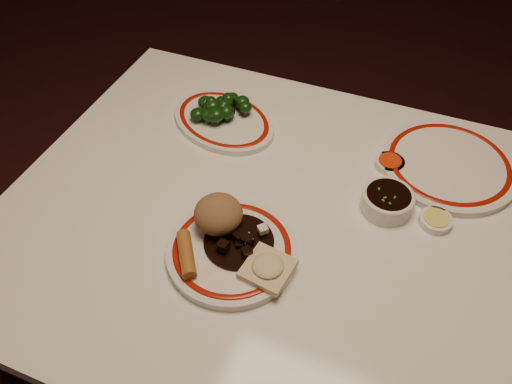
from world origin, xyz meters
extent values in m
plane|color=black|center=(0.00, 0.00, 0.00)|extent=(7.00, 7.00, 0.00)
cube|color=white|center=(0.00, 0.00, 0.73)|extent=(1.20, 0.90, 0.04)
cylinder|color=black|center=(-0.54, -0.39, 0.35)|extent=(0.06, 0.06, 0.71)
cylinder|color=black|center=(-0.54, 0.39, 0.35)|extent=(0.06, 0.06, 0.71)
cylinder|color=white|center=(-0.09, -0.12, 0.76)|extent=(0.27, 0.27, 0.02)
torus|color=maroon|center=(-0.09, -0.12, 0.77)|extent=(0.23, 0.23, 0.00)
ellipsoid|color=olive|center=(-0.14, -0.08, 0.80)|extent=(0.09, 0.09, 0.07)
cylinder|color=#A86829|center=(-0.16, -0.17, 0.78)|extent=(0.08, 0.09, 0.03)
cube|color=beige|center=(-0.01, -0.14, 0.77)|extent=(0.09, 0.09, 0.01)
ellipsoid|color=beige|center=(-0.01, -0.14, 0.78)|extent=(0.06, 0.06, 0.02)
cylinder|color=black|center=(-0.09, -0.10, 0.77)|extent=(0.13, 0.13, 0.00)
cube|color=black|center=(-0.08, -0.11, 0.78)|extent=(0.02, 0.02, 0.01)
cube|color=black|center=(-0.12, -0.08, 0.78)|extent=(0.02, 0.02, 0.01)
cube|color=black|center=(-0.06, -0.13, 0.78)|extent=(0.02, 0.02, 0.02)
cube|color=black|center=(-0.11, -0.10, 0.78)|extent=(0.03, 0.03, 0.02)
cube|color=black|center=(-0.07, -0.10, 0.78)|extent=(0.02, 0.02, 0.02)
cube|color=black|center=(-0.10, -0.08, 0.78)|extent=(0.02, 0.02, 0.02)
cube|color=black|center=(-0.09, -0.10, 0.78)|extent=(0.03, 0.03, 0.02)
cube|color=black|center=(-0.12, -0.09, 0.78)|extent=(0.03, 0.03, 0.02)
cube|color=black|center=(-0.11, -0.13, 0.78)|extent=(0.02, 0.02, 0.02)
cube|color=black|center=(-0.07, -0.10, 0.78)|extent=(0.02, 0.02, 0.01)
cube|color=beige|center=(-0.07, -0.10, 0.78)|extent=(0.02, 0.02, 0.01)
cube|color=beige|center=(-0.05, -0.07, 0.79)|extent=(0.02, 0.02, 0.01)
cube|color=beige|center=(-0.12, -0.08, 0.78)|extent=(0.02, 0.02, 0.01)
torus|color=maroon|center=(-0.27, 0.22, 0.77)|extent=(0.30, 0.30, 0.00)
cylinder|color=#23471C|center=(-0.27, 0.23, 0.77)|extent=(0.01, 0.01, 0.02)
ellipsoid|color=black|center=(-0.27, 0.23, 0.79)|extent=(0.03, 0.03, 0.02)
cylinder|color=#23471C|center=(-0.27, 0.27, 0.77)|extent=(0.01, 0.01, 0.01)
ellipsoid|color=black|center=(-0.27, 0.27, 0.78)|extent=(0.03, 0.03, 0.02)
cylinder|color=#23471C|center=(-0.29, 0.26, 0.77)|extent=(0.01, 0.01, 0.01)
ellipsoid|color=black|center=(-0.29, 0.26, 0.79)|extent=(0.03, 0.03, 0.02)
cylinder|color=#23471C|center=(-0.27, 0.23, 0.77)|extent=(0.01, 0.01, 0.01)
ellipsoid|color=black|center=(-0.27, 0.23, 0.79)|extent=(0.03, 0.03, 0.03)
cylinder|color=#23471C|center=(-0.29, 0.21, 0.77)|extent=(0.01, 0.01, 0.01)
ellipsoid|color=black|center=(-0.29, 0.21, 0.79)|extent=(0.03, 0.03, 0.02)
cylinder|color=#23471C|center=(-0.27, 0.23, 0.77)|extent=(0.01, 0.01, 0.01)
ellipsoid|color=black|center=(-0.27, 0.23, 0.79)|extent=(0.04, 0.04, 0.03)
cylinder|color=#23471C|center=(-0.27, 0.22, 0.77)|extent=(0.01, 0.01, 0.01)
ellipsoid|color=black|center=(-0.27, 0.22, 0.79)|extent=(0.04, 0.04, 0.03)
cylinder|color=#23471C|center=(-0.29, 0.19, 0.77)|extent=(0.01, 0.01, 0.01)
ellipsoid|color=black|center=(-0.29, 0.19, 0.79)|extent=(0.03, 0.03, 0.03)
cylinder|color=#23471C|center=(-0.28, 0.20, 0.77)|extent=(0.01, 0.01, 0.01)
ellipsoid|color=black|center=(-0.28, 0.20, 0.79)|extent=(0.04, 0.04, 0.03)
cylinder|color=#23471C|center=(-0.26, 0.23, 0.77)|extent=(0.01, 0.01, 0.01)
ellipsoid|color=black|center=(-0.26, 0.23, 0.79)|extent=(0.03, 0.03, 0.02)
cylinder|color=#23471C|center=(-0.22, 0.25, 0.77)|extent=(0.01, 0.01, 0.01)
ellipsoid|color=black|center=(-0.22, 0.25, 0.79)|extent=(0.03, 0.03, 0.03)
cylinder|color=#23471C|center=(-0.26, 0.22, 0.77)|extent=(0.01, 0.01, 0.01)
ellipsoid|color=black|center=(-0.26, 0.22, 0.79)|extent=(0.03, 0.03, 0.02)
cylinder|color=#23471C|center=(-0.32, 0.19, 0.77)|extent=(0.01, 0.01, 0.01)
ellipsoid|color=black|center=(-0.32, 0.19, 0.78)|extent=(0.04, 0.04, 0.03)
cylinder|color=#23471C|center=(-0.26, 0.22, 0.77)|extent=(0.01, 0.01, 0.02)
ellipsoid|color=black|center=(-0.26, 0.22, 0.79)|extent=(0.04, 0.04, 0.03)
cylinder|color=#23471C|center=(-0.30, 0.20, 0.77)|extent=(0.01, 0.01, 0.01)
ellipsoid|color=black|center=(-0.30, 0.20, 0.78)|extent=(0.03, 0.03, 0.02)
cylinder|color=#23471C|center=(-0.32, 0.24, 0.77)|extent=(0.01, 0.01, 0.01)
ellipsoid|color=black|center=(-0.32, 0.24, 0.79)|extent=(0.04, 0.04, 0.03)
cylinder|color=#23471C|center=(-0.24, 0.27, 0.77)|extent=(0.01, 0.01, 0.01)
ellipsoid|color=black|center=(-0.24, 0.27, 0.79)|extent=(0.03, 0.03, 0.03)
cylinder|color=#23471C|center=(-0.27, 0.20, 0.77)|extent=(0.01, 0.01, 0.02)
ellipsoid|color=black|center=(-0.27, 0.20, 0.79)|extent=(0.04, 0.04, 0.03)
cylinder|color=#23471C|center=(-0.26, 0.23, 0.77)|extent=(0.01, 0.01, 0.01)
ellipsoid|color=black|center=(-0.26, 0.23, 0.79)|extent=(0.04, 0.04, 0.03)
cylinder|color=#23471C|center=(-0.29, 0.22, 0.77)|extent=(0.01, 0.01, 0.01)
ellipsoid|color=black|center=(-0.29, 0.22, 0.78)|extent=(0.03, 0.03, 0.02)
cylinder|color=#23471C|center=(-0.27, 0.27, 0.77)|extent=(0.01, 0.01, 0.01)
ellipsoid|color=black|center=(-0.27, 0.27, 0.79)|extent=(0.03, 0.03, 0.03)
cylinder|color=#23471C|center=(-0.29, 0.23, 0.77)|extent=(0.01, 0.01, 0.02)
ellipsoid|color=black|center=(-0.29, 0.23, 0.79)|extent=(0.04, 0.04, 0.03)
ellipsoid|color=black|center=(-0.26, 0.22, 0.80)|extent=(0.02, 0.02, 0.02)
ellipsoid|color=black|center=(-0.26, 0.23, 0.80)|extent=(0.03, 0.03, 0.02)
ellipsoid|color=black|center=(-0.26, 0.24, 0.80)|extent=(0.02, 0.02, 0.02)
ellipsoid|color=black|center=(-0.26, 0.23, 0.79)|extent=(0.03, 0.03, 0.02)
ellipsoid|color=black|center=(-0.26, 0.25, 0.80)|extent=(0.03, 0.03, 0.02)
ellipsoid|color=black|center=(-0.27, 0.25, 0.80)|extent=(0.03, 0.03, 0.03)
ellipsoid|color=black|center=(-0.30, 0.23, 0.80)|extent=(0.02, 0.02, 0.02)
cylinder|color=white|center=(0.15, 0.10, 0.77)|extent=(0.10, 0.10, 0.04)
cylinder|color=black|center=(0.15, 0.10, 0.79)|extent=(0.09, 0.09, 0.00)
cylinder|color=white|center=(0.13, 0.22, 0.76)|extent=(0.06, 0.06, 0.02)
cylinder|color=red|center=(0.13, 0.22, 0.77)|extent=(0.05, 0.05, 0.00)
cylinder|color=white|center=(0.25, 0.10, 0.76)|extent=(0.06, 0.06, 0.02)
cylinder|color=#E7D95F|center=(0.25, 0.10, 0.77)|extent=(0.05, 0.05, 0.00)
cylinder|color=white|center=(0.25, 0.27, 0.76)|extent=(0.38, 0.38, 0.02)
torus|color=maroon|center=(0.25, 0.27, 0.77)|extent=(0.33, 0.33, 0.00)
camera|label=1|loc=(0.15, -0.61, 1.52)|focal=35.00mm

